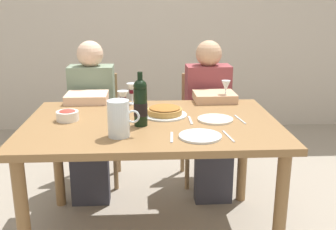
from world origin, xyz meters
name	(u,v)px	position (x,y,z in m)	size (l,w,h in m)	color
back_wall	(148,5)	(0.00, 2.28, 1.40)	(8.00, 0.10, 2.80)	beige
dining_table	(152,136)	(0.00, 0.00, 0.67)	(1.50, 1.00, 0.76)	olive
wine_bottle	(140,103)	(-0.06, -0.08, 0.90)	(0.08, 0.08, 0.31)	black
water_pitcher	(119,121)	(-0.18, -0.26, 0.85)	(0.17, 0.12, 0.20)	silver
baked_tart	(165,111)	(0.08, 0.11, 0.79)	(0.28, 0.28, 0.06)	silver
salad_bowl	(67,115)	(-0.50, 0.05, 0.79)	(0.13, 0.13, 0.07)	white
wine_glass_left_diner	(123,97)	(-0.18, 0.19, 0.86)	(0.07, 0.07, 0.14)	silver
wine_glass_right_diner	(226,87)	(0.52, 0.43, 0.87)	(0.06, 0.06, 0.16)	silver
wine_glass_centre	(132,89)	(-0.13, 0.42, 0.86)	(0.07, 0.07, 0.15)	silver
dinner_plate_left_setting	(200,136)	(0.25, -0.30, 0.77)	(0.23, 0.23, 0.01)	silver
dinner_plate_right_setting	(215,119)	(0.38, 0.00, 0.77)	(0.21, 0.21, 0.01)	silver
fork_left_setting	(172,137)	(0.10, -0.30, 0.76)	(0.16, 0.01, 0.01)	silver
knife_left_setting	(228,136)	(0.40, -0.30, 0.76)	(0.18, 0.01, 0.01)	silver
knife_right_setting	(240,120)	(0.53, 0.00, 0.76)	(0.18, 0.01, 0.01)	silver
spoon_right_setting	(190,120)	(0.23, 0.00, 0.76)	(0.16, 0.01, 0.01)	silver
chair_left	(96,121)	(-0.45, 0.90, 0.50)	(0.40, 0.40, 0.87)	#9E7A51
diner_left	(91,115)	(-0.45, 0.66, 0.62)	(0.34, 0.50, 1.16)	gray
chair_right	(204,120)	(0.45, 0.87, 0.50)	(0.41, 0.41, 0.87)	#9E7A51
diner_right	(210,114)	(0.45, 0.64, 0.62)	(0.34, 0.51, 1.16)	#8E3D42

